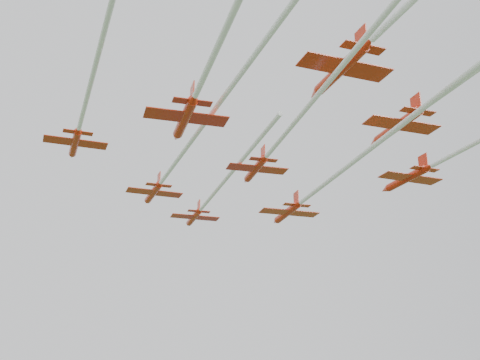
{
  "coord_description": "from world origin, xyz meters",
  "views": [
    {
      "loc": [
        -1.36,
        -88.79,
        30.79
      ],
      "look_at": [
        2.93,
        -4.68,
        61.0
      ],
      "focal_mm": 45.0,
      "sensor_mm": 36.0,
      "label": 1
    }
  ],
  "objects_px": {
    "jet_row3_mid": "(291,127)",
    "jet_row2_left": "(182,153)",
    "jet_lead": "(210,199)",
    "jet_row4_right": "(462,81)",
    "jet_row4_left": "(210,63)",
    "jet_row2_right": "(325,184)",
    "jet_row3_left": "(84,111)",
    "jet_row3_right": "(452,155)"
  },
  "relations": [
    {
      "from": "jet_row2_left",
      "to": "jet_row3_left",
      "type": "height_order",
      "value": "jet_row3_left"
    },
    {
      "from": "jet_row2_left",
      "to": "jet_row3_right",
      "type": "distance_m",
      "value": 35.97
    },
    {
      "from": "jet_row4_left",
      "to": "jet_row4_right",
      "type": "height_order",
      "value": "jet_row4_right"
    },
    {
      "from": "jet_row3_left",
      "to": "jet_row4_left",
      "type": "height_order",
      "value": "jet_row3_left"
    },
    {
      "from": "jet_row2_left",
      "to": "jet_row3_mid",
      "type": "xyz_separation_m",
      "value": [
        13.03,
        -8.6,
        0.04
      ]
    },
    {
      "from": "jet_row4_right",
      "to": "jet_row2_left",
      "type": "bearing_deg",
      "value": 134.82
    },
    {
      "from": "jet_row4_right",
      "to": "jet_row3_left",
      "type": "bearing_deg",
      "value": 153.89
    },
    {
      "from": "jet_lead",
      "to": "jet_row3_right",
      "type": "xyz_separation_m",
      "value": [
        32.38,
        -19.97,
        0.25
      ]
    },
    {
      "from": "jet_lead",
      "to": "jet_row4_left",
      "type": "xyz_separation_m",
      "value": [
        -0.06,
        -44.52,
        -1.3
      ]
    },
    {
      "from": "jet_row3_left",
      "to": "jet_row3_right",
      "type": "bearing_deg",
      "value": -5.11
    },
    {
      "from": "jet_lead",
      "to": "jet_row3_mid",
      "type": "relative_size",
      "value": 0.86
    },
    {
      "from": "jet_row2_left",
      "to": "jet_row3_left",
      "type": "relative_size",
      "value": 1.43
    },
    {
      "from": "jet_row4_left",
      "to": "jet_row3_left",
      "type": "bearing_deg",
      "value": 121.66
    },
    {
      "from": "jet_lead",
      "to": "jet_row4_right",
      "type": "distance_m",
      "value": 45.86
    },
    {
      "from": "jet_row3_mid",
      "to": "jet_lead",
      "type": "bearing_deg",
      "value": 95.93
    },
    {
      "from": "jet_row3_mid",
      "to": "jet_row4_left",
      "type": "height_order",
      "value": "jet_row3_mid"
    },
    {
      "from": "jet_row3_right",
      "to": "jet_row4_left",
      "type": "bearing_deg",
      "value": -161.19
    },
    {
      "from": "jet_lead",
      "to": "jet_row3_left",
      "type": "bearing_deg",
      "value": -130.03
    },
    {
      "from": "jet_row2_left",
      "to": "jet_row2_right",
      "type": "height_order",
      "value": "jet_row2_left"
    },
    {
      "from": "jet_row2_left",
      "to": "jet_row2_right",
      "type": "distance_m",
      "value": 21.13
    },
    {
      "from": "jet_lead",
      "to": "jet_row4_right",
      "type": "height_order",
      "value": "jet_row4_right"
    },
    {
      "from": "jet_lead",
      "to": "jet_row3_mid",
      "type": "xyz_separation_m",
      "value": [
        9.45,
        -28.81,
        -0.33
      ]
    },
    {
      "from": "jet_row2_right",
      "to": "jet_row4_left",
      "type": "bearing_deg",
      "value": -131.2
    },
    {
      "from": "jet_row2_right",
      "to": "jet_row2_left",
      "type": "bearing_deg",
      "value": -174.22
    },
    {
      "from": "jet_row3_left",
      "to": "jet_row3_mid",
      "type": "xyz_separation_m",
      "value": [
        24.01,
        1.0,
        -1.03
      ]
    },
    {
      "from": "jet_row2_left",
      "to": "jet_row3_mid",
      "type": "relative_size",
      "value": 1.1
    },
    {
      "from": "jet_row4_left",
      "to": "jet_row3_mid",
      "type": "bearing_deg",
      "value": 45.89
    },
    {
      "from": "jet_row2_left",
      "to": "jet_row2_right",
      "type": "relative_size",
      "value": 1.03
    },
    {
      "from": "jet_row3_left",
      "to": "jet_row3_right",
      "type": "distance_m",
      "value": 47.97
    },
    {
      "from": "jet_row3_left",
      "to": "jet_row4_right",
      "type": "height_order",
      "value": "jet_row4_right"
    },
    {
      "from": "jet_row2_left",
      "to": "jet_row3_right",
      "type": "height_order",
      "value": "jet_row3_right"
    },
    {
      "from": "jet_lead",
      "to": "jet_row3_right",
      "type": "height_order",
      "value": "jet_row3_right"
    },
    {
      "from": "jet_row3_left",
      "to": "jet_row3_mid",
      "type": "distance_m",
      "value": 24.05
    },
    {
      "from": "jet_row2_left",
      "to": "jet_row3_right",
      "type": "bearing_deg",
      "value": -16.96
    },
    {
      "from": "jet_row2_left",
      "to": "jet_row2_right",
      "type": "bearing_deg",
      "value": 2.04
    },
    {
      "from": "jet_row3_mid",
      "to": "jet_row2_left",
      "type": "bearing_deg",
      "value": 134.33
    },
    {
      "from": "jet_row3_right",
      "to": "jet_lead",
      "type": "bearing_deg",
      "value": 130.03
    },
    {
      "from": "jet_lead",
      "to": "jet_row2_left",
      "type": "height_order",
      "value": "jet_lead"
    },
    {
      "from": "jet_row4_left",
      "to": "jet_lead",
      "type": "bearing_deg",
      "value": 77.0
    },
    {
      "from": "jet_row2_left",
      "to": "jet_row3_left",
      "type": "distance_m",
      "value": 14.63
    },
    {
      "from": "jet_lead",
      "to": "jet_row4_right",
      "type": "xyz_separation_m",
      "value": [
        26.84,
        -37.14,
        1.73
      ]
    },
    {
      "from": "jet_row2_right",
      "to": "jet_row4_right",
      "type": "height_order",
      "value": "jet_row4_right"
    }
  ]
}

